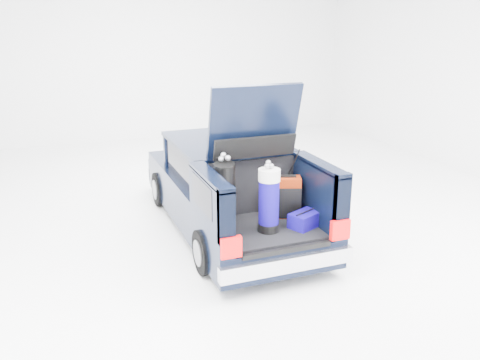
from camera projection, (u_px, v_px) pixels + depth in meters
name	position (u px, v px, depth m)	size (l,w,h in m)	color
ground	(229.00, 228.00, 8.35)	(14.00, 14.00, 0.00)	white
car	(227.00, 187.00, 8.24)	(1.87, 4.65, 2.47)	black
red_suitcase	(287.00, 197.00, 7.13)	(0.43, 0.36, 0.61)	maroon
black_golf_bag	(225.00, 194.00, 6.74)	(0.42, 0.48, 1.02)	black
blue_golf_bag	(269.00, 200.00, 6.60)	(0.31, 0.31, 0.96)	black
blue_duffel	(305.00, 220.00, 6.83)	(0.50, 0.42, 0.22)	#0F0470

